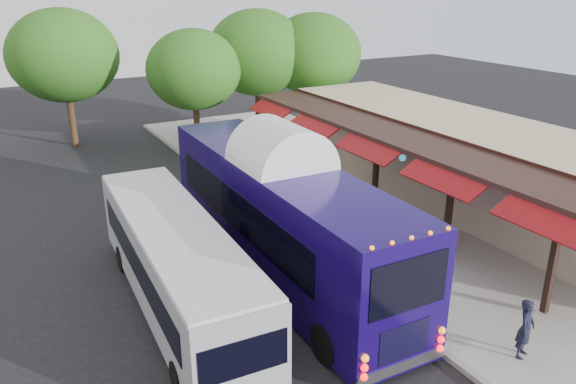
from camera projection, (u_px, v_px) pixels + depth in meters
ground at (354, 289)px, 17.69m from camera, size 90.00×90.00×0.00m
sidewalk at (397, 214)px, 23.21m from camera, size 10.00×40.00×0.15m
curb at (293, 239)px, 20.96m from camera, size 0.20×40.00×0.16m
station_shelter at (461, 161)px, 24.13m from camera, size 8.15×20.00×3.60m
coach_bus at (281, 211)px, 18.00m from camera, size 2.88×12.69×4.04m
city_bus at (176, 262)px, 16.11m from camera, size 2.72×10.41×2.77m
ped_a at (526, 329)px, 14.01m from camera, size 0.69×0.59×1.61m
ped_b at (374, 228)px, 19.81m from camera, size 0.79×0.64×1.55m
ped_c at (374, 220)px, 20.18m from camera, size 1.05×0.46×1.77m
ped_d at (215, 147)px, 29.27m from camera, size 1.14×0.78×1.62m
sign_board at (422, 223)px, 20.12m from camera, size 0.09×0.54×1.18m
tree_left at (194, 70)px, 31.11m from camera, size 5.25×5.25×6.72m
tree_mid at (257, 53)px, 33.38m from camera, size 5.97×5.97×7.64m
tree_right at (314, 54)px, 34.02m from camera, size 5.78×5.78×7.40m
tree_far at (63, 56)px, 31.27m from camera, size 6.09×6.09×7.79m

